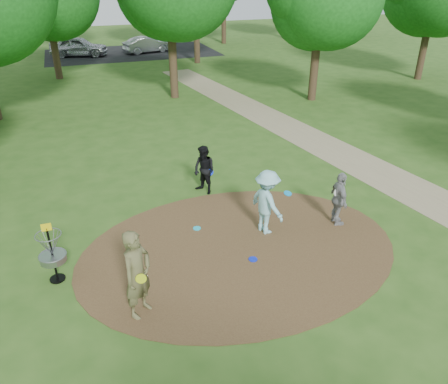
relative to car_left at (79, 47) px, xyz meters
name	(u,v)px	position (x,y,z in m)	size (l,w,h in m)	color
ground	(239,249)	(2.27, -29.71, -0.76)	(100.00, 100.00, 0.00)	#2D5119
dirt_clearing	(239,249)	(2.27, -29.71, -0.75)	(8.40, 8.40, 0.02)	#47301C
footpath	(394,181)	(8.77, -27.71, -0.76)	(2.00, 40.00, 0.01)	#8C7A5B
parking_lot	(132,53)	(4.27, 0.29, -0.76)	(14.00, 8.00, 0.01)	black
player_observer_with_disc	(138,274)	(-0.55, -31.17, 0.25)	(0.87, 0.86, 2.02)	brown
player_throwing_with_disc	(267,202)	(3.27, -29.14, 0.16)	(1.25, 1.33, 1.84)	#8ECDD4
player_walking_with_disc	(204,170)	(2.38, -26.33, 0.03)	(0.90, 0.97, 1.59)	black
player_waiting_with_disc	(339,199)	(5.34, -29.45, 0.04)	(0.55, 0.99, 1.60)	gray
disc_ground_cyan	(197,228)	(1.50, -28.39, -0.73)	(0.22, 0.22, 0.02)	#1BBDDB
disc_ground_blue	(253,259)	(2.42, -30.27, -0.73)	(0.22, 0.22, 0.02)	#0C22D6
car_left	(79,47)	(0.00, 0.00, 0.00)	(1.80, 4.48, 1.53)	#A6A8AE
car_right	(147,45)	(5.51, -0.21, -0.11)	(1.37, 3.94, 1.30)	#96989D
disc_golf_basket	(51,249)	(-2.23, -29.41, 0.11)	(0.63, 0.63, 1.54)	black
tree_ring	(187,3)	(3.72, -20.08, 4.48)	(37.76, 45.53, 8.94)	#332316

